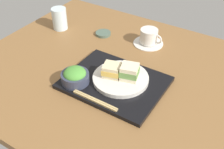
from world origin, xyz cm
name	(u,v)px	position (x,y,z in cm)	size (l,w,h in cm)	color
ground_plane	(134,81)	(0.00, 0.00, -1.50)	(140.00, 100.00, 3.00)	brown
serving_tray	(114,83)	(-4.94, -7.32, 0.81)	(38.16, 29.88, 1.62)	black
sandwich_plate	(121,78)	(-3.23, -5.51, 2.46)	(22.01, 22.01, 1.68)	silver
sandwich_near	(112,70)	(-6.67, -6.52, 5.76)	(8.33, 8.15, 4.92)	beige
sandwich_far	(130,72)	(0.20, -4.50, 6.27)	(8.28, 7.86, 5.94)	beige
salad_bowl	(75,76)	(-17.56, -15.80, 4.50)	(10.91, 10.91, 6.43)	#33384C
chopsticks_pair	(95,100)	(-4.95, -20.73, 1.97)	(18.83, 1.72, 0.70)	tan
coffee_cup	(149,38)	(-7.05, 27.01, 3.36)	(14.23, 14.23, 7.55)	silver
drinking_glass	(60,19)	(-52.53, 16.32, 5.52)	(7.45, 7.45, 11.03)	silver
small_sauce_dish	(103,34)	(-30.10, 22.57, 0.67)	(7.59, 7.59, 1.33)	#4C6051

